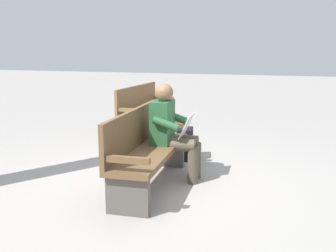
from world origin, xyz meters
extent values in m
plane|color=gray|center=(0.00, 0.00, 0.00)|extent=(40.00, 40.00, 0.00)
cube|color=brown|center=(0.00, 0.00, 0.42)|extent=(1.83, 0.60, 0.06)
cube|color=brown|center=(0.01, -0.21, 0.68)|extent=(1.80, 0.17, 0.45)
cube|color=brown|center=(-0.85, -0.06, 0.57)|extent=(0.09, 0.48, 0.06)
cube|color=brown|center=(0.85, 0.06, 0.57)|extent=(0.09, 0.48, 0.06)
cube|color=#4C4742|center=(-0.80, -0.05, 0.20)|extent=(0.11, 0.44, 0.39)
cube|color=#4C4742|center=(0.80, 0.05, 0.20)|extent=(0.11, 0.44, 0.39)
cube|color=#23512D|center=(-0.33, 0.03, 0.71)|extent=(0.41, 0.25, 0.52)
sphere|color=brown|center=(-0.33, 0.05, 1.07)|extent=(0.22, 0.22, 0.22)
cylinder|color=#4C4233|center=(-0.44, 0.23, 0.47)|extent=(0.18, 0.43, 0.15)
cylinder|color=#4C4233|center=(-0.24, 0.24, 0.47)|extent=(0.18, 0.43, 0.15)
cylinder|color=#4C4233|center=(-0.45, 0.42, 0.23)|extent=(0.13, 0.13, 0.45)
cylinder|color=#4C4233|center=(-0.25, 0.43, 0.23)|extent=(0.13, 0.13, 0.45)
cylinder|color=#23512D|center=(-0.57, 0.11, 0.74)|extent=(0.11, 0.32, 0.18)
cylinder|color=#23512D|center=(-0.09, 0.14, 0.74)|extent=(0.11, 0.32, 0.18)
cube|color=silver|center=(-0.35, 0.33, 0.68)|extent=(0.41, 0.16, 0.27)
cube|color=black|center=(-1.22, 0.07, 0.23)|extent=(0.37, 0.29, 0.46)
cube|color=black|center=(-1.19, -0.06, 0.16)|extent=(0.23, 0.09, 0.21)
cube|color=brown|center=(-2.71, -1.08, 0.42)|extent=(1.81, 0.51, 0.06)
cube|color=brown|center=(-2.71, -1.30, 0.68)|extent=(1.80, 0.08, 0.45)
cube|color=brown|center=(-3.56, -1.07, 0.57)|extent=(0.07, 0.48, 0.06)
cube|color=brown|center=(-1.86, -1.10, 0.57)|extent=(0.07, 0.48, 0.06)
cube|color=#4C4742|center=(-3.51, -1.07, 0.20)|extent=(0.09, 0.43, 0.39)
cube|color=#4C4742|center=(-1.91, -1.10, 0.20)|extent=(0.09, 0.43, 0.39)
camera|label=1|loc=(3.96, 1.49, 1.58)|focal=40.72mm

